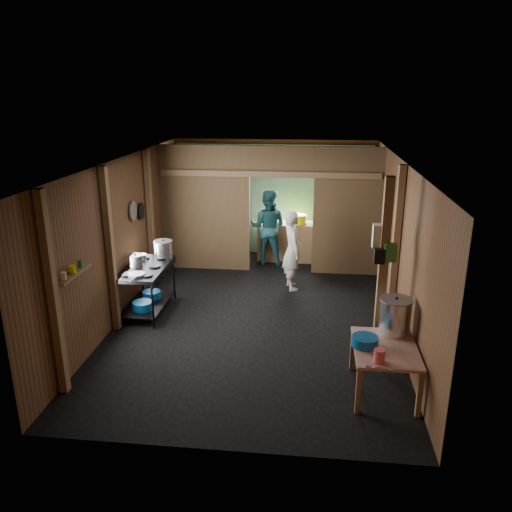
# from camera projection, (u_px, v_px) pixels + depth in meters

# --- Properties ---
(floor) EXTENTS (4.50, 7.00, 0.00)m
(floor) POSITION_uv_depth(u_px,v_px,m) (257.00, 313.00, 8.71)
(floor) COLOR black
(floor) RESTS_ON ground
(ceiling) EXTENTS (4.50, 7.00, 0.00)m
(ceiling) POSITION_uv_depth(u_px,v_px,m) (257.00, 160.00, 7.90)
(ceiling) COLOR black
(ceiling) RESTS_ON ground
(wall_back) EXTENTS (4.50, 0.00, 2.60)m
(wall_back) POSITION_uv_depth(u_px,v_px,m) (274.00, 197.00, 11.61)
(wall_back) COLOR brown
(wall_back) RESTS_ON ground
(wall_front) EXTENTS (4.50, 0.00, 2.60)m
(wall_front) POSITION_uv_depth(u_px,v_px,m) (219.00, 341.00, 5.00)
(wall_front) COLOR brown
(wall_front) RESTS_ON ground
(wall_left) EXTENTS (0.00, 7.00, 2.60)m
(wall_left) POSITION_uv_depth(u_px,v_px,m) (124.00, 236.00, 8.54)
(wall_left) COLOR brown
(wall_left) RESTS_ON ground
(wall_right) EXTENTS (0.00, 7.00, 2.60)m
(wall_right) POSITION_uv_depth(u_px,v_px,m) (398.00, 245.00, 8.07)
(wall_right) COLOR brown
(wall_right) RESTS_ON ground
(partition_left) EXTENTS (1.85, 0.10, 2.60)m
(partition_left) POSITION_uv_depth(u_px,v_px,m) (205.00, 209.00, 10.52)
(partition_left) COLOR brown
(partition_left) RESTS_ON floor
(partition_right) EXTENTS (1.35, 0.10, 2.60)m
(partition_right) POSITION_uv_depth(u_px,v_px,m) (347.00, 212.00, 10.22)
(partition_right) COLOR brown
(partition_right) RESTS_ON floor
(partition_header) EXTENTS (1.30, 0.10, 0.60)m
(partition_header) POSITION_uv_depth(u_px,v_px,m) (282.00, 161.00, 10.04)
(partition_header) COLOR brown
(partition_header) RESTS_ON wall_back
(turquoise_panel) EXTENTS (4.40, 0.06, 2.50)m
(turquoise_panel) POSITION_uv_depth(u_px,v_px,m) (274.00, 200.00, 11.57)
(turquoise_panel) COLOR #65A599
(turquoise_panel) RESTS_ON wall_back
(back_counter) EXTENTS (1.20, 0.50, 0.85)m
(back_counter) POSITION_uv_depth(u_px,v_px,m) (285.00, 241.00, 11.33)
(back_counter) COLOR olive
(back_counter) RESTS_ON floor
(wall_clock) EXTENTS (0.20, 0.03, 0.20)m
(wall_clock) POSITION_uv_depth(u_px,v_px,m) (285.00, 172.00, 11.30)
(wall_clock) COLOR silver
(wall_clock) RESTS_ON wall_back
(post_left_a) EXTENTS (0.10, 0.12, 2.60)m
(post_left_a) POSITION_uv_depth(u_px,v_px,m) (53.00, 296.00, 6.08)
(post_left_a) COLOR olive
(post_left_a) RESTS_ON floor
(post_left_b) EXTENTS (0.10, 0.12, 2.60)m
(post_left_b) POSITION_uv_depth(u_px,v_px,m) (110.00, 251.00, 7.78)
(post_left_b) COLOR olive
(post_left_b) RESTS_ON floor
(post_left_c) EXTENTS (0.10, 0.12, 2.60)m
(post_left_c) POSITION_uv_depth(u_px,v_px,m) (150.00, 219.00, 9.67)
(post_left_c) COLOR olive
(post_left_c) RESTS_ON floor
(post_right) EXTENTS (0.10, 0.12, 2.60)m
(post_right) POSITION_uv_depth(u_px,v_px,m) (395.00, 249.00, 7.89)
(post_right) COLOR olive
(post_right) RESTS_ON floor
(post_free) EXTENTS (0.12, 0.12, 2.60)m
(post_free) POSITION_uv_depth(u_px,v_px,m) (383.00, 272.00, 6.88)
(post_free) COLOR olive
(post_free) RESTS_ON floor
(cross_beam) EXTENTS (4.40, 0.12, 0.12)m
(cross_beam) POSITION_uv_depth(u_px,v_px,m) (269.00, 174.00, 10.10)
(cross_beam) COLOR olive
(cross_beam) RESTS_ON wall_left
(pan_lid_big) EXTENTS (0.03, 0.34, 0.34)m
(pan_lid_big) POSITION_uv_depth(u_px,v_px,m) (133.00, 211.00, 8.81)
(pan_lid_big) COLOR gray
(pan_lid_big) RESTS_ON wall_left
(pan_lid_small) EXTENTS (0.03, 0.30, 0.30)m
(pan_lid_small) POSITION_uv_depth(u_px,v_px,m) (141.00, 211.00, 9.21)
(pan_lid_small) COLOR black
(pan_lid_small) RESTS_ON wall_left
(wall_shelf) EXTENTS (0.14, 0.80, 0.03)m
(wall_shelf) POSITION_uv_depth(u_px,v_px,m) (73.00, 274.00, 6.52)
(wall_shelf) COLOR olive
(wall_shelf) RESTS_ON wall_left
(jar_white) EXTENTS (0.07, 0.07, 0.10)m
(jar_white) POSITION_uv_depth(u_px,v_px,m) (63.00, 276.00, 6.26)
(jar_white) COLOR silver
(jar_white) RESTS_ON wall_shelf
(jar_yellow) EXTENTS (0.08, 0.08, 0.10)m
(jar_yellow) POSITION_uv_depth(u_px,v_px,m) (73.00, 269.00, 6.50)
(jar_yellow) COLOR #F5FC00
(jar_yellow) RESTS_ON wall_shelf
(jar_green) EXTENTS (0.06, 0.06, 0.10)m
(jar_green) POSITION_uv_depth(u_px,v_px,m) (80.00, 264.00, 6.70)
(jar_green) COLOR #2D7629
(jar_green) RESTS_ON wall_shelf
(bag_white) EXTENTS (0.22, 0.15, 0.32)m
(bag_white) POSITION_uv_depth(u_px,v_px,m) (381.00, 236.00, 6.81)
(bag_white) COLOR silver
(bag_white) RESTS_ON post_free
(bag_green) EXTENTS (0.16, 0.12, 0.24)m
(bag_green) POSITION_uv_depth(u_px,v_px,m) (390.00, 252.00, 6.73)
(bag_green) COLOR #2D7629
(bag_green) RESTS_ON post_free
(bag_black) EXTENTS (0.14, 0.10, 0.20)m
(bag_black) POSITION_uv_depth(u_px,v_px,m) (379.00, 256.00, 6.74)
(bag_black) COLOR black
(bag_black) RESTS_ON post_free
(gas_range) EXTENTS (0.71, 1.39, 0.82)m
(gas_range) POSITION_uv_depth(u_px,v_px,m) (147.00, 289.00, 8.66)
(gas_range) COLOR black
(gas_range) RESTS_ON floor
(prep_table) EXTENTS (0.77, 1.07, 0.63)m
(prep_table) POSITION_uv_depth(u_px,v_px,m) (384.00, 369.00, 6.37)
(prep_table) COLOR tan
(prep_table) RESTS_ON floor
(stove_pot_large) EXTENTS (0.35, 0.35, 0.33)m
(stove_pot_large) POSITION_uv_depth(u_px,v_px,m) (163.00, 250.00, 8.96)
(stove_pot_large) COLOR silver
(stove_pot_large) RESTS_ON gas_range
(stove_pot_med) EXTENTS (0.27, 0.27, 0.22)m
(stove_pot_med) POSITION_uv_depth(u_px,v_px,m) (135.00, 261.00, 8.53)
(stove_pot_med) COLOR silver
(stove_pot_med) RESTS_ON gas_range
(stove_saucepan) EXTENTS (0.20, 0.20, 0.10)m
(stove_saucepan) POSITION_uv_depth(u_px,v_px,m) (142.00, 257.00, 8.88)
(stove_saucepan) COLOR silver
(stove_saucepan) RESTS_ON gas_range
(frying_pan) EXTENTS (0.33, 0.52, 0.07)m
(frying_pan) POSITION_uv_depth(u_px,v_px,m) (136.00, 275.00, 8.10)
(frying_pan) COLOR gray
(frying_pan) RESTS_ON gas_range
(blue_tub_front) EXTENTS (0.33, 0.33, 0.14)m
(blue_tub_front) POSITION_uv_depth(u_px,v_px,m) (143.00, 306.00, 8.46)
(blue_tub_front) COLOR #0E5089
(blue_tub_front) RESTS_ON gas_range
(blue_tub_back) EXTENTS (0.32, 0.32, 0.13)m
(blue_tub_back) POSITION_uv_depth(u_px,v_px,m) (152.00, 295.00, 8.93)
(blue_tub_back) COLOR #0E5089
(blue_tub_back) RESTS_ON gas_range
(stock_pot) EXTENTS (0.55, 0.55, 0.49)m
(stock_pot) POSITION_uv_depth(u_px,v_px,m) (395.00, 316.00, 6.58)
(stock_pot) COLOR silver
(stock_pot) RESTS_ON prep_table
(wash_basin) EXTENTS (0.38, 0.38, 0.12)m
(wash_basin) POSITION_uv_depth(u_px,v_px,m) (365.00, 341.00, 6.28)
(wash_basin) COLOR #0E5089
(wash_basin) RESTS_ON prep_table
(pink_bucket) EXTENTS (0.17, 0.17, 0.16)m
(pink_bucket) POSITION_uv_depth(u_px,v_px,m) (379.00, 356.00, 5.90)
(pink_bucket) COLOR #D04D5B
(pink_bucket) RESTS_ON prep_table
(knife) EXTENTS (0.30, 0.08, 0.01)m
(knife) POSITION_uv_depth(u_px,v_px,m) (379.00, 368.00, 5.79)
(knife) COLOR silver
(knife) RESTS_ON prep_table
(yellow_tub) EXTENTS (0.35, 0.35, 0.20)m
(yellow_tub) POSITION_uv_depth(u_px,v_px,m) (298.00, 219.00, 11.14)
(yellow_tub) COLOR #F5FC00
(yellow_tub) RESTS_ON back_counter
(red_cup) EXTENTS (0.11, 0.11, 0.12)m
(red_cup) POSITION_uv_depth(u_px,v_px,m) (273.00, 220.00, 11.21)
(red_cup) COLOR #D65B2E
(red_cup) RESTS_ON back_counter
(cook) EXTENTS (0.51, 0.63, 1.52)m
(cook) POSITION_uv_depth(u_px,v_px,m) (292.00, 250.00, 9.59)
(cook) COLOR silver
(cook) RESTS_ON floor
(worker_back) EXTENTS (0.88, 0.73, 1.65)m
(worker_back) POSITION_uv_depth(u_px,v_px,m) (268.00, 227.00, 10.96)
(worker_back) COLOR #235D68
(worker_back) RESTS_ON floor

